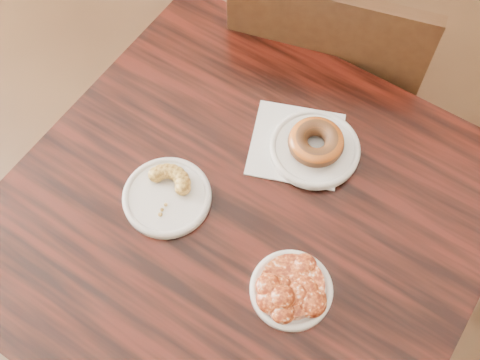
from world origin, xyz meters
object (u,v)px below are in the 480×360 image
(cafe_table, at_px, (242,283))
(chair_far, at_px, (329,68))
(glazed_donut, at_px, (316,142))
(cruller_fragment, at_px, (166,192))
(apple_fritter, at_px, (292,285))

(cafe_table, xyz_separation_m, chair_far, (0.04, 0.62, 0.08))
(cafe_table, height_order, glazed_donut, glazed_donut)
(cafe_table, relative_size, cruller_fragment, 8.32)
(apple_fritter, distance_m, cruller_fragment, 0.28)
(chair_far, distance_m, apple_fritter, 0.80)
(cafe_table, bearing_deg, chair_far, 101.10)
(apple_fritter, relative_size, cruller_fragment, 1.53)
(cafe_table, distance_m, chair_far, 0.63)
(chair_far, distance_m, cruller_fragment, 0.73)
(cafe_table, xyz_separation_m, glazed_donut, (0.09, 0.17, 0.41))
(cafe_table, relative_size, glazed_donut, 7.88)
(glazed_donut, bearing_deg, chair_far, 95.86)
(cafe_table, distance_m, apple_fritter, 0.44)
(cafe_table, height_order, cruller_fragment, cruller_fragment)
(glazed_donut, relative_size, cruller_fragment, 1.06)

